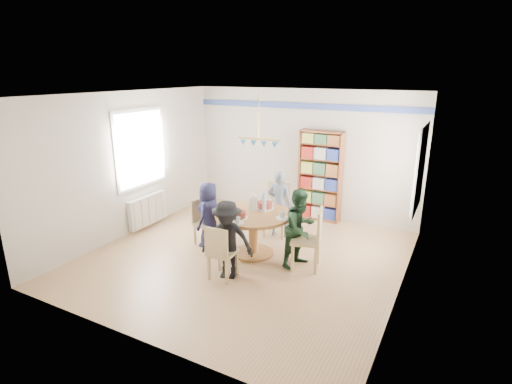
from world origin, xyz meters
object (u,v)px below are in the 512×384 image
Objects in this scene: chair_right at (312,236)px; person_far at (279,204)px; dining_table at (253,224)px; chair_near at (220,250)px; radiator at (148,210)px; person_left at (209,214)px; bookshelf at (320,177)px; chair_left at (203,219)px; person_near at (227,240)px; chair_far at (277,206)px; person_right at (300,228)px.

chair_right is 1.41m from person_far.
chair_near is at bearing -91.19° from dining_table.
dining_table is at bearing 81.38° from person_far.
person_far is at bearing 135.92° from chair_right.
chair_near is (2.47, -1.14, 0.13)m from radiator.
person_left is (-1.93, -0.01, 0.04)m from chair_right.
radiator is 2.68m from person_far.
dining_table is 2.24m from bookshelf.
chair_left is at bearing 135.33° from chair_near.
chair_right is at bearing 24.76° from person_near.
chair_right is at bearing 86.45° from person_left.
bookshelf is (0.42, 2.17, 0.37)m from dining_table.
radiator is 0.85× the size of person_left.
chair_left is at bearing -123.26° from bookshelf.
person_left is (-0.85, 0.96, 0.11)m from chair_near.
chair_left is (-1.02, -0.02, -0.09)m from dining_table.
person_near is 3.10m from bookshelf.
chair_near is (-0.02, -1.01, -0.08)m from dining_table.
radiator is at bearing 177.44° from chair_right.
chair_left is 0.69× the size of person_near.
chair_far is 1.93m from person_near.
person_right is 1.20m from person_near.
person_left reaches higher than chair_left.
bookshelf is at bearing 68.44° from chair_far.
person_near reaches higher than chair_far.
person_left is at bearing 131.41° from chair_near.
person_far is at bearing -106.89° from bookshelf.
bookshelf is (1.44, 2.19, 0.47)m from chair_left.
bookshelf is (0.44, 3.18, 0.45)m from chair_near.
chair_right is at bearing -73.72° from bookshelf.
person_near is at bearing -139.82° from chair_right.
bookshelf is at bearing 106.28° from chair_right.
radiator is at bearing -144.90° from bookshelf.
chair_right is at bearing -1.79° from dining_table.
person_near is (0.06, 0.12, 0.14)m from chair_near.
person_left is 1.73m from person_right.
person_right is (1.88, 0.01, 0.18)m from chair_left.
chair_right is 1.52m from chair_far.
dining_table is 0.69× the size of bookshelf.
person_far is at bearing 88.06° from chair_near.
person_far is (0.08, -0.08, 0.08)m from chair_far.
chair_left is 0.83× the size of chair_far.
radiator is 3.59m from bookshelf.
dining_table is 1.55× the size of chair_left.
radiator is 1.64m from person_left.
radiator is 3.36m from person_right.
person_far reaches higher than chair_far.
chair_right is 0.78× the size of person_right.
chair_far is at bearing 135.68° from chair_right.
chair_right is (2.08, -0.01, 0.09)m from chair_left.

